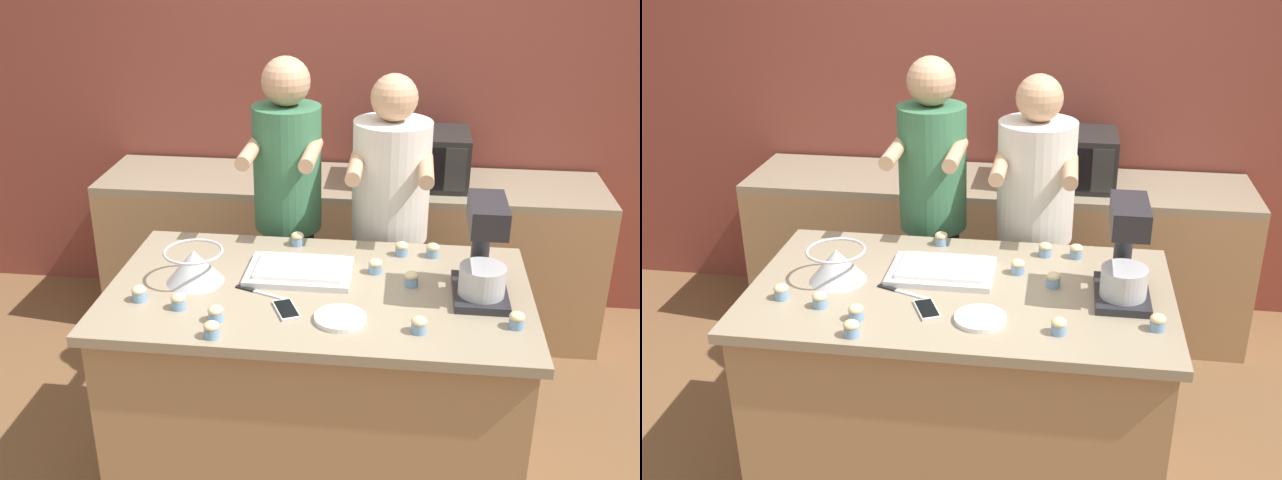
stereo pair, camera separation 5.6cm
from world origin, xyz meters
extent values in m
cube|color=brown|center=(0.00, 1.77, 1.35)|extent=(10.00, 0.06, 2.70)
cube|color=#A87F56|center=(0.00, 0.00, 0.45)|extent=(1.55, 0.86, 0.91)
cube|color=gray|center=(0.00, 0.00, 0.93)|extent=(1.61, 0.92, 0.04)
cube|color=#A87F56|center=(0.00, 1.42, 0.42)|extent=(2.80, 0.60, 0.84)
cube|color=gray|center=(0.00, 1.42, 0.86)|extent=(2.80, 0.60, 0.04)
cylinder|color=#232328|center=(-0.23, 0.68, 0.45)|extent=(0.24, 0.24, 0.91)
cylinder|color=#38704C|center=(-0.23, 0.68, 1.19)|extent=(0.31, 0.31, 0.57)
sphere|color=tan|center=(-0.23, 0.68, 1.59)|extent=(0.22, 0.22, 0.22)
cylinder|color=tan|center=(-0.36, 0.51, 1.31)|extent=(0.06, 0.34, 0.06)
cylinder|color=tan|center=(-0.09, 0.51, 1.31)|extent=(0.06, 0.34, 0.06)
cylinder|color=#232328|center=(0.25, 0.68, 0.44)|extent=(0.27, 0.27, 0.88)
cylinder|color=silver|center=(0.25, 0.68, 1.15)|extent=(0.35, 0.35, 0.54)
sphere|color=tan|center=(0.25, 0.68, 1.53)|extent=(0.21, 0.21, 0.21)
cylinder|color=tan|center=(0.10, 0.51, 1.27)|extent=(0.06, 0.34, 0.06)
cylinder|color=tan|center=(0.39, 0.51, 1.27)|extent=(0.06, 0.34, 0.06)
cube|color=#232328|center=(0.61, 0.01, 0.96)|extent=(0.20, 0.30, 0.03)
cylinder|color=#232328|center=(0.61, 0.12, 1.10)|extent=(0.07, 0.07, 0.26)
cube|color=#232328|center=(0.61, -0.01, 1.28)|extent=(0.13, 0.26, 0.10)
cylinder|color=#BCBCC1|center=(0.61, -0.03, 1.03)|extent=(0.17, 0.17, 0.11)
cone|color=#BCBCC1|center=(-0.48, 0.00, 1.01)|extent=(0.22, 0.22, 0.13)
torus|color=#BCBCC1|center=(-0.48, 0.00, 1.07)|extent=(0.23, 0.23, 0.01)
cube|color=silver|center=(-0.09, 0.10, 0.96)|extent=(0.41, 0.28, 0.02)
cube|color=white|center=(-0.09, 0.10, 0.98)|extent=(0.34, 0.22, 0.02)
cube|color=black|center=(0.37, 1.42, 1.03)|extent=(0.55, 0.38, 0.29)
cube|color=black|center=(0.32, 1.23, 1.03)|extent=(0.38, 0.01, 0.23)
cube|color=#2D2D2D|center=(0.57, 1.23, 1.03)|extent=(0.11, 0.01, 0.23)
cube|color=silver|center=(-0.09, -0.19, 0.95)|extent=(0.12, 0.16, 0.01)
cube|color=black|center=(-0.09, -0.19, 0.96)|extent=(0.11, 0.14, 0.00)
cylinder|color=white|center=(0.10, -0.24, 0.95)|extent=(0.18, 0.18, 0.02)
cube|color=#BCBCC1|center=(-0.17, -0.09, 0.95)|extent=(0.14, 0.07, 0.01)
cube|color=black|center=(-0.28, -0.05, 0.95)|extent=(0.08, 0.05, 0.01)
cylinder|color=#759EC6|center=(0.44, 0.33, 0.96)|extent=(0.05, 0.05, 0.04)
ellipsoid|color=beige|center=(0.44, 0.33, 0.99)|extent=(0.05, 0.05, 0.03)
cylinder|color=#759EC6|center=(0.31, 0.33, 0.96)|extent=(0.05, 0.05, 0.04)
ellipsoid|color=beige|center=(0.31, 0.33, 0.99)|extent=(0.05, 0.05, 0.03)
cylinder|color=#759EC6|center=(0.38, -0.28, 0.96)|extent=(0.05, 0.05, 0.04)
ellipsoid|color=beige|center=(0.38, -0.28, 0.99)|extent=(0.05, 0.05, 0.03)
cylinder|color=#759EC6|center=(-0.64, -0.18, 0.96)|extent=(0.05, 0.05, 0.04)
ellipsoid|color=beige|center=(-0.64, -0.18, 0.99)|extent=(0.05, 0.05, 0.03)
cylinder|color=#759EC6|center=(0.21, 0.15, 0.96)|extent=(0.05, 0.05, 0.04)
ellipsoid|color=beige|center=(0.21, 0.15, 0.99)|extent=(0.05, 0.05, 0.03)
cylinder|color=#759EC6|center=(-0.31, -0.40, 0.96)|extent=(0.05, 0.05, 0.04)
ellipsoid|color=beige|center=(-0.31, -0.40, 0.99)|extent=(0.05, 0.05, 0.03)
cylinder|color=#759EC6|center=(0.35, 0.06, 0.96)|extent=(0.05, 0.05, 0.04)
ellipsoid|color=beige|center=(0.35, 0.06, 0.99)|extent=(0.05, 0.05, 0.03)
cylinder|color=#759EC6|center=(-0.48, -0.22, 0.96)|extent=(0.05, 0.05, 0.04)
ellipsoid|color=beige|center=(-0.48, -0.22, 0.99)|extent=(0.05, 0.05, 0.03)
cylinder|color=#759EC6|center=(0.71, -0.21, 0.96)|extent=(0.05, 0.05, 0.04)
ellipsoid|color=beige|center=(0.71, -0.21, 0.99)|extent=(0.05, 0.05, 0.03)
cylinder|color=#759EC6|center=(-0.33, -0.29, 0.96)|extent=(0.05, 0.05, 0.04)
ellipsoid|color=beige|center=(-0.33, -0.29, 0.99)|extent=(0.05, 0.05, 0.03)
cylinder|color=#759EC6|center=(-0.14, 0.38, 0.96)|extent=(0.05, 0.05, 0.04)
ellipsoid|color=beige|center=(-0.14, 0.38, 0.99)|extent=(0.05, 0.05, 0.03)
camera|label=1|loc=(0.31, -2.51, 2.28)|focal=42.00mm
camera|label=2|loc=(0.36, -2.51, 2.28)|focal=42.00mm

